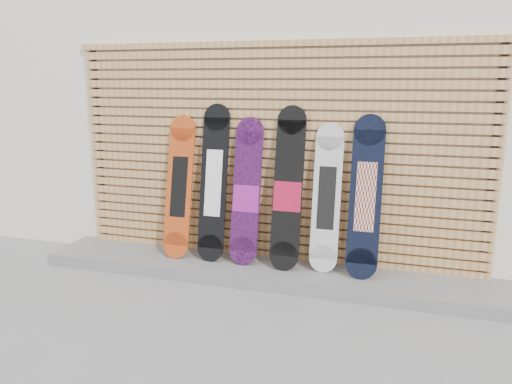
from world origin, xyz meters
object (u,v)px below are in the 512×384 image
snowboard_1 (214,183)px  snowboard_4 (327,198)px  snowboard_2 (246,192)px  snowboard_5 (366,197)px  snowboard_3 (288,189)px  snowboard_0 (179,187)px

snowboard_1 → snowboard_4: snowboard_1 is taller
snowboard_2 → snowboard_5: size_ratio=0.97×
snowboard_1 → snowboard_4: (1.15, 0.02, -0.08)m
snowboard_3 → snowboard_2: bearing=178.2°
snowboard_2 → snowboard_3: bearing=-1.8°
snowboard_3 → snowboard_5: bearing=0.1°
snowboard_1 → snowboard_2: (0.35, -0.00, -0.07)m
snowboard_1 → snowboard_3: snowboard_1 is taller
snowboard_0 → snowboard_5: size_ratio=0.97×
snowboard_2 → snowboard_5: bearing=-0.6°
snowboard_0 → snowboard_3: size_ratio=0.93×
snowboard_1 → snowboard_5: bearing=-0.5°
snowboard_5 → snowboard_0: bearing=179.9°
snowboard_4 → snowboard_5: snowboard_5 is taller
snowboard_2 → snowboard_4: 0.80m
snowboard_0 → snowboard_3: bearing=-0.2°
snowboard_1 → snowboard_4: size_ratio=1.12×
snowboard_1 → snowboard_3: size_ratio=1.00×
snowboard_3 → snowboard_5: snowboard_3 is taller
snowboard_5 → snowboard_3: bearing=-179.9°
snowboard_2 → snowboard_3: 0.43m
snowboard_2 → snowboard_5: 1.16m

